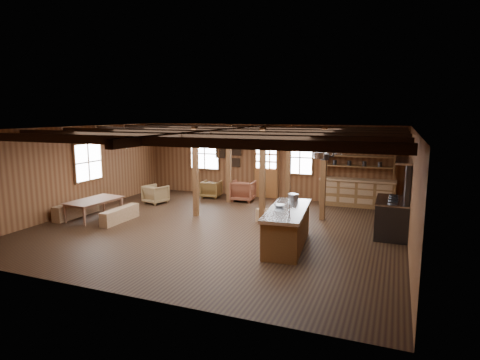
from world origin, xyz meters
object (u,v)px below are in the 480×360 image
Objects in this scene: kitchen_island at (287,227)px; commercial_range at (394,211)px; armchair_c at (156,194)px; armchair_b at (243,191)px; dining_table at (95,209)px; armchair_a at (211,189)px.

kitchen_island is 1.27× the size of commercial_range.
kitchen_island reaches higher than armchair_c.
armchair_b is at bearing 154.55° from commercial_range.
dining_table is at bearing -169.71° from commercial_range.
kitchen_island is at bearing 127.11° from armchair_a.
armchair_b is at bearing -34.38° from dining_table.
commercial_range is 1.20× the size of dining_table.
armchair_a is 0.97× the size of armchair_c.
armchair_a is 0.85× the size of armchair_b.
armchair_b is 3.17m from armchair_c.
commercial_range is at bearing -74.91° from dining_table.
armchair_b is (-2.85, 4.41, -0.10)m from kitchen_island.
dining_table is at bearing 59.33° from armchair_a.
armchair_b is (3.30, 4.05, 0.08)m from dining_table.
kitchen_island is at bearing 117.95° from armchair_b.
kitchen_island is 6.19m from armchair_a.
armchair_a is (-6.61, 2.62, -0.33)m from commercial_range.
commercial_range is at bearing 32.65° from kitchen_island.
armchair_a is at bearing -115.59° from armchair_c.
armchair_c is (-1.43, -1.65, 0.01)m from armchair_a.
armchair_a reaches higher than dining_table.
commercial_range is 2.77× the size of armchair_c.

